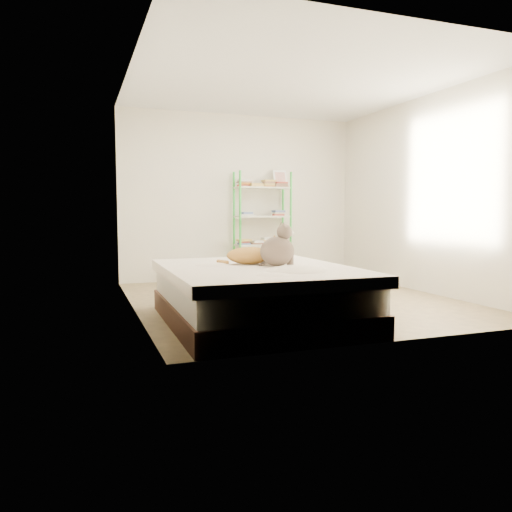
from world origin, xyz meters
name	(u,v)px	position (x,y,z in m)	size (l,w,h in m)	color
room	(294,193)	(0.00, 0.00, 1.30)	(3.81, 4.21, 2.61)	#9F885A
bed	(257,295)	(-0.85, -1.05, 0.27)	(1.73, 2.16, 0.55)	#502E22
orange_cat	(250,253)	(-0.84, -0.82, 0.66)	(0.55, 0.29, 0.22)	#E59F49
grey_cat	(277,245)	(-0.64, -1.06, 0.75)	(0.30, 0.36, 0.41)	#846657
shelf_unit	(263,223)	(0.31, 1.88, 0.89)	(0.88, 0.36, 1.74)	green
cardboard_box	(265,273)	(0.09, 1.19, 0.18)	(0.65, 0.68, 0.41)	#AD6C45
white_bin	(191,272)	(-0.86, 1.85, 0.17)	(0.32, 0.29, 0.34)	silver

